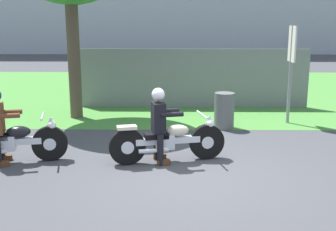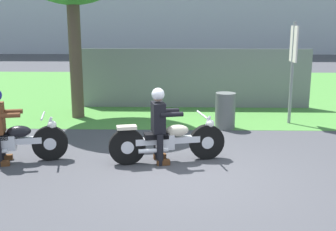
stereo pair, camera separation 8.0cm
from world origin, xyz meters
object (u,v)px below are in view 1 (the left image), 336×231
Objects in this scene: rider_lead at (159,119)px; sign_banner at (291,57)px; motorcycle_follow at (9,142)px; motorcycle_lead at (168,141)px; trash_can at (224,111)px.

sign_banner is (3.25, 3.19, 0.89)m from rider_lead.
rider_lead reaches higher than motorcycle_follow.
motorcycle_lead is 0.84× the size of sign_banner.
motorcycle_lead is at bearing -117.64° from trash_can.
rider_lead is 4.64m from sign_banner.
motorcycle_follow is 5.08m from trash_can.
trash_can is 2.23m from sign_banner.
motorcycle_follow is at bearing 168.65° from rider_lead.
rider_lead is 0.55× the size of sign_banner.
motorcycle_lead is at bearing -10.75° from motorcycle_follow.
motorcycle_lead is 1.54× the size of rider_lead.
motorcycle_follow is at bearing 169.25° from motorcycle_lead.
motorcycle_lead reaches higher than trash_can.
trash_can is (1.34, 2.57, 0.04)m from motorcycle_lead.
rider_lead reaches higher than motorcycle_lead.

